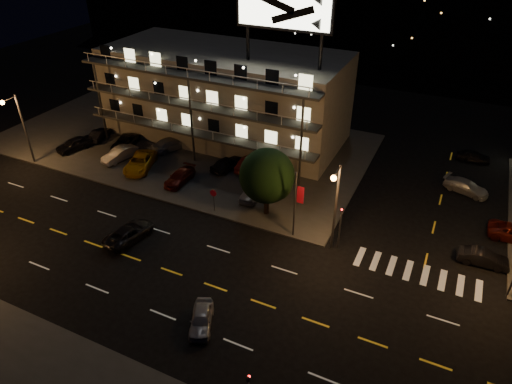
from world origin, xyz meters
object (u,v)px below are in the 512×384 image
at_px(lot_car_4, 252,191).
at_px(road_car_east, 201,319).
at_px(lot_car_2, 140,162).
at_px(road_car_west, 129,233).
at_px(side_car_0, 483,258).
at_px(lot_car_7, 171,144).
at_px(tree, 266,177).

xyz_separation_m(lot_car_4, road_car_east, (3.85, -15.93, -0.23)).
relative_size(lot_car_2, road_car_west, 1.13).
distance_m(side_car_0, road_car_west, 29.31).
relative_size(lot_car_2, lot_car_7, 1.10).
bearing_deg(lot_car_7, tree, 177.32).
bearing_deg(side_car_0, tree, 89.78).
distance_m(tree, side_car_0, 18.94).
distance_m(lot_car_4, lot_car_7, 14.01).
xyz_separation_m(lot_car_2, road_car_east, (17.28, -15.79, -0.27)).
bearing_deg(side_car_0, lot_car_4, 84.06).
height_order(tree, road_car_west, tree).
height_order(lot_car_4, road_car_east, lot_car_4).
xyz_separation_m(tree, side_car_0, (18.60, 1.11, -3.38)).
distance_m(tree, lot_car_7, 17.26).
relative_size(tree, lot_car_2, 1.24).
height_order(lot_car_2, road_car_east, lot_car_2).
relative_size(lot_car_2, side_car_0, 1.35).
height_order(lot_car_2, lot_car_4, lot_car_2).
distance_m(tree, lot_car_4, 4.43).
distance_m(side_car_0, road_car_east, 22.83).
bearing_deg(road_car_east, tree, 72.10).
height_order(tree, lot_car_2, tree).
xyz_separation_m(lot_car_2, lot_car_4, (13.43, 0.14, -0.05)).
bearing_deg(road_car_east, lot_car_4, 79.67).
bearing_deg(lot_car_4, side_car_0, -8.01).
height_order(lot_car_2, road_car_west, lot_car_2).
relative_size(tree, lot_car_4, 1.62).
bearing_deg(tree, lot_car_4, 140.56).
xyz_separation_m(side_car_0, road_car_east, (-17.13, -15.08, -0.03)).
xyz_separation_m(side_car_0, road_car_west, (-27.70, -9.59, 0.01)).
distance_m(lot_car_7, road_car_west, 16.81).
xyz_separation_m(tree, lot_car_4, (-2.38, 1.96, -3.19)).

